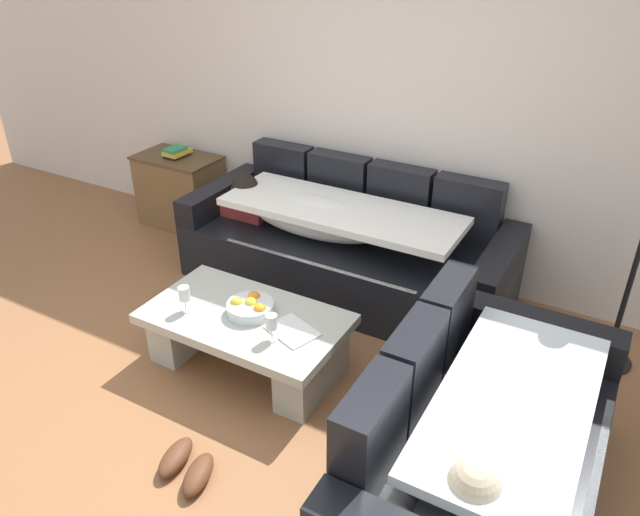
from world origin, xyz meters
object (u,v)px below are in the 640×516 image
at_px(coffee_table, 246,334).
at_px(couch_along_wall, 342,246).
at_px(open_magazine, 292,331).
at_px(side_cabinet, 180,191).
at_px(pair_of_shoes, 187,466).
at_px(book_stack_on_cabinet, 176,152).
at_px(couch_near_window, 482,451).
at_px(wine_glass_near_left, 184,295).
at_px(wine_glass_near_right, 271,323).
at_px(fruit_bowl, 250,307).

bearing_deg(coffee_table, couch_along_wall, 87.03).
xyz_separation_m(open_magazine, side_cabinet, (-2.01, 1.36, -0.06)).
height_order(side_cabinet, pair_of_shoes, side_cabinet).
distance_m(side_cabinet, book_stack_on_cabinet, 0.36).
bearing_deg(book_stack_on_cabinet, couch_near_window, -27.44).
relative_size(coffee_table, wine_glass_near_left, 7.23).
height_order(coffee_table, side_cabinet, side_cabinet).
bearing_deg(side_cabinet, wine_glass_near_right, -37.13).
height_order(couch_near_window, fruit_bowl, couch_near_window).
distance_m(wine_glass_near_right, book_stack_on_cabinet, 2.46).
relative_size(couch_along_wall, open_magazine, 8.50).
xyz_separation_m(wine_glass_near_right, pair_of_shoes, (-0.06, -0.71, -0.45)).
bearing_deg(open_magazine, wine_glass_near_left, -148.93).
distance_m(book_stack_on_cabinet, pair_of_shoes, 2.96).
relative_size(coffee_table, wine_glass_near_right, 7.23).
bearing_deg(couch_along_wall, wine_glass_near_right, -80.15).
distance_m(couch_near_window, fruit_bowl, 1.54).
height_order(wine_glass_near_left, pair_of_shoes, wine_glass_near_left).
relative_size(coffee_table, side_cabinet, 1.67).
relative_size(fruit_bowl, wine_glass_near_left, 1.69).
xyz_separation_m(fruit_bowl, wine_glass_near_left, (-0.35, -0.17, 0.07)).
distance_m(side_cabinet, pair_of_shoes, 2.91).
height_order(fruit_bowl, open_magazine, fruit_bowl).
xyz_separation_m(wine_glass_near_left, wine_glass_near_right, (0.61, 0.01, 0.00)).
distance_m(couch_along_wall, pair_of_shoes, 1.99).
relative_size(couch_along_wall, book_stack_on_cabinet, 10.62).
xyz_separation_m(coffee_table, fruit_bowl, (0.02, 0.03, 0.18)).
distance_m(couch_near_window, side_cabinet, 3.60).
xyz_separation_m(wine_glass_near_right, open_magazine, (0.06, 0.12, -0.11)).
height_order(wine_glass_near_left, book_stack_on_cabinet, book_stack_on_cabinet).
height_order(coffee_table, wine_glass_near_right, wine_glass_near_right).
height_order(coffee_table, open_magazine, open_magazine).
bearing_deg(open_magazine, side_cabinet, 165.58).
distance_m(couch_along_wall, fruit_bowl, 1.10).
xyz_separation_m(wine_glass_near_left, pair_of_shoes, (0.55, -0.69, -0.45)).
distance_m(fruit_bowl, wine_glass_near_right, 0.31).
bearing_deg(open_magazine, couch_along_wall, 123.28).
bearing_deg(wine_glass_near_left, couch_along_wall, 72.99).
xyz_separation_m(wine_glass_near_right, book_stack_on_cabinet, (-1.95, 1.48, 0.18)).
height_order(fruit_bowl, wine_glass_near_right, wine_glass_near_right).
relative_size(couch_near_window, fruit_bowl, 6.10).
bearing_deg(couch_near_window, side_cabinet, 62.67).
relative_size(couch_along_wall, pair_of_shoes, 6.82).
relative_size(couch_near_window, wine_glass_near_left, 10.29).
distance_m(open_magazine, side_cabinet, 2.43).
relative_size(couch_near_window, pair_of_shoes, 4.89).
bearing_deg(open_magazine, pair_of_shoes, -78.29).
bearing_deg(coffee_table, open_magazine, -0.97).
xyz_separation_m(wine_glass_near_left, side_cabinet, (-1.35, 1.49, -0.17)).
relative_size(wine_glass_near_right, pair_of_shoes, 0.48).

